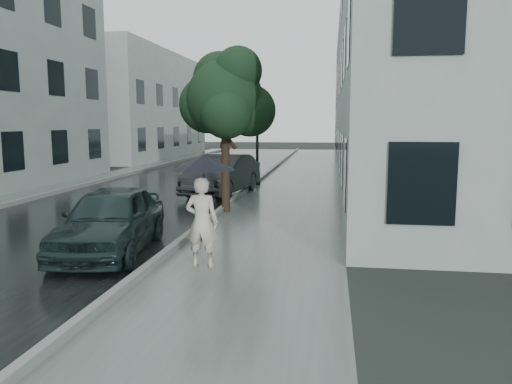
% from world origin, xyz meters
% --- Properties ---
extents(ground, '(120.00, 120.00, 0.00)m').
position_xyz_m(ground, '(0.00, 0.00, 0.00)').
color(ground, black).
rests_on(ground, ground).
extents(sidewalk, '(3.50, 60.00, 0.01)m').
position_xyz_m(sidewalk, '(0.25, 12.00, 0.00)').
color(sidewalk, slate).
rests_on(sidewalk, ground).
extents(kerb_near, '(0.15, 60.00, 0.15)m').
position_xyz_m(kerb_near, '(-1.57, 12.00, 0.07)').
color(kerb_near, slate).
rests_on(kerb_near, ground).
extents(asphalt_road, '(6.85, 60.00, 0.00)m').
position_xyz_m(asphalt_road, '(-5.08, 12.00, 0.00)').
color(asphalt_road, black).
rests_on(asphalt_road, ground).
extents(kerb_far, '(0.15, 60.00, 0.15)m').
position_xyz_m(kerb_far, '(-8.57, 12.00, 0.07)').
color(kerb_far, slate).
rests_on(kerb_far, ground).
extents(sidewalk_far, '(1.70, 60.00, 0.01)m').
position_xyz_m(sidewalk_far, '(-9.50, 12.00, 0.00)').
color(sidewalk_far, '#4C5451').
rests_on(sidewalk_far, ground).
extents(building_near, '(7.02, 36.00, 9.00)m').
position_xyz_m(building_near, '(5.47, 19.50, 4.50)').
color(building_near, '#919E9A').
rests_on(building_near, ground).
extents(building_far_b, '(7.02, 18.00, 8.00)m').
position_xyz_m(building_far_b, '(-13.77, 30.00, 4.00)').
color(building_far_b, '#919E9A').
rests_on(building_far_b, ground).
extents(pedestrian, '(0.64, 0.43, 1.70)m').
position_xyz_m(pedestrian, '(-0.67, 1.08, 0.86)').
color(pedestrian, beige).
rests_on(pedestrian, sidewalk).
extents(umbrella, '(1.39, 1.39, 1.22)m').
position_xyz_m(umbrella, '(-0.62, 1.10, 1.97)').
color(umbrella, black).
rests_on(umbrella, ground).
extents(street_tree, '(2.96, 2.69, 4.87)m').
position_xyz_m(street_tree, '(-1.45, 6.97, 3.42)').
color(street_tree, '#332619').
rests_on(street_tree, ground).
extents(lamp_post, '(0.83, 0.44, 4.64)m').
position_xyz_m(lamp_post, '(-1.61, 13.35, 2.68)').
color(lamp_post, black).
rests_on(lamp_post, ground).
extents(car_near, '(2.12, 4.21, 1.37)m').
position_xyz_m(car_near, '(-2.81, 1.83, 0.69)').
color(car_near, black).
rests_on(car_near, ground).
extents(car_far, '(2.29, 4.71, 1.49)m').
position_xyz_m(car_far, '(-2.34, 10.47, 0.75)').
color(car_far, black).
rests_on(car_far, ground).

